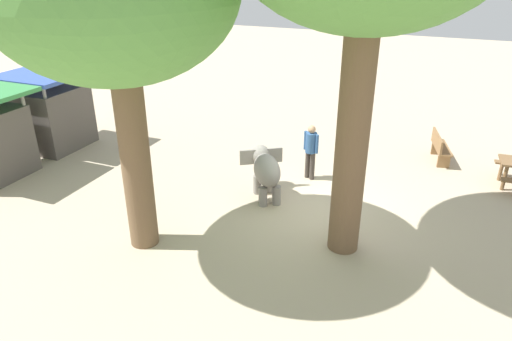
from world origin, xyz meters
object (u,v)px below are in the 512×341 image
object	(u,v)px
person_handler	(311,148)
wooden_bench	(440,147)
elephant	(265,169)
market_stall_blue	(52,114)

from	to	relation	value
person_handler	wooden_bench	size ratio (longest dim) A/B	1.11
elephant	person_handler	xyz separation A→B (m)	(1.49, -0.80, 0.17)
elephant	wooden_bench	size ratio (longest dim) A/B	1.15
elephant	market_stall_blue	xyz separation A→B (m)	(0.62, 7.83, 0.36)
wooden_bench	market_stall_blue	bearing A→B (deg)	-86.32
person_handler	wooden_bench	world-z (taller)	person_handler
elephant	person_handler	bearing A→B (deg)	-62.44
person_handler	market_stall_blue	world-z (taller)	market_stall_blue
elephant	person_handler	world-z (taller)	person_handler
wooden_bench	person_handler	bearing A→B (deg)	-63.76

